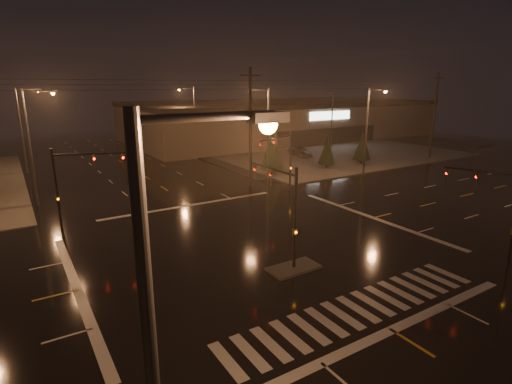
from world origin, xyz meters
TOP-DOWN VIEW (x-y plane):
  - ground at (0.00, 0.00)m, footprint 140.00×140.00m
  - sidewalk_ne at (30.00, 30.00)m, footprint 36.00×36.00m
  - median_island at (0.00, -4.00)m, footprint 3.00×1.60m
  - crosswalk at (0.00, -9.00)m, footprint 15.00×2.60m
  - stop_bar_near at (0.00, -11.00)m, footprint 16.00×0.50m
  - stop_bar_far at (0.00, 11.00)m, footprint 16.00×0.50m
  - parking_lot at (35.00, 28.00)m, footprint 50.00×24.00m
  - retail_building at (35.00, 45.99)m, footprint 60.20×28.30m
  - signal_mast_median at (0.00, -3.07)m, footprint 0.25×4.59m
  - signal_mast_ne at (9.50, 10.14)m, footprint 4.84×1.86m
  - signal_mast_nw at (-9.50, 10.14)m, footprint 4.84×1.86m
  - signal_mast_se at (10.23, -9.75)m, footprint 1.55×3.87m
  - streetlight_0 at (-11.18, -15.00)m, footprint 2.77×0.32m
  - streetlight_1 at (-11.18, 18.00)m, footprint 2.77×0.32m
  - streetlight_2 at (-11.18, 34.00)m, footprint 2.77×0.32m
  - streetlight_3 at (11.18, 16.00)m, footprint 2.77×0.32m
  - streetlight_4 at (11.18, 36.00)m, footprint 2.77×0.32m
  - streetlight_6 at (22.00, 11.18)m, footprint 0.32×2.77m
  - utility_pole_1 at (8.00, 14.00)m, footprint 2.20×0.32m
  - utility_pole_2 at (38.00, 14.00)m, footprint 2.20×0.32m
  - conifer_0 at (13.01, 17.42)m, footprint 2.84×2.84m
  - conifer_1 at (20.81, 16.64)m, footprint 2.14×2.14m
  - conifer_2 at (26.69, 16.30)m, footprint 2.32×2.32m
  - car_parked at (23.42, 25.36)m, footprint 2.43×4.77m

SIDE VIEW (x-z plane):
  - ground at x=0.00m, z-range 0.00..0.00m
  - crosswalk at x=0.00m, z-range 0.00..0.01m
  - stop_bar_near at x=0.00m, z-range 0.00..0.01m
  - stop_bar_far at x=0.00m, z-range 0.00..0.01m
  - parking_lot at x=35.00m, z-range 0.00..0.08m
  - sidewalk_ne at x=30.00m, z-range 0.00..0.12m
  - median_island at x=0.00m, z-range 0.00..0.15m
  - car_parked at x=23.42m, z-range 0.00..1.55m
  - conifer_1 at x=20.81m, z-range 0.35..4.40m
  - conifer_2 at x=26.69m, z-range 0.35..4.68m
  - conifer_0 at x=13.01m, z-range 0.35..5.48m
  - signal_mast_se at x=10.23m, z-range 0.71..6.71m
  - signal_mast_median at x=0.00m, z-range 0.75..6.75m
  - signal_mast_ne at x=9.50m, z-range 0.79..6.79m
  - signal_mast_nw at x=-9.50m, z-range 0.79..6.79m
  - retail_building at x=35.00m, z-range 0.24..7.44m
  - streetlight_0 at x=-11.18m, z-range 0.80..10.80m
  - streetlight_1 at x=-11.18m, z-range 0.80..10.80m
  - streetlight_2 at x=-11.18m, z-range 0.80..10.80m
  - streetlight_3 at x=11.18m, z-range 0.80..10.80m
  - streetlight_4 at x=11.18m, z-range 0.80..10.80m
  - streetlight_6 at x=22.00m, z-range 0.80..10.80m
  - utility_pole_1 at x=8.00m, z-range 0.13..12.13m
  - utility_pole_2 at x=38.00m, z-range 0.13..12.13m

